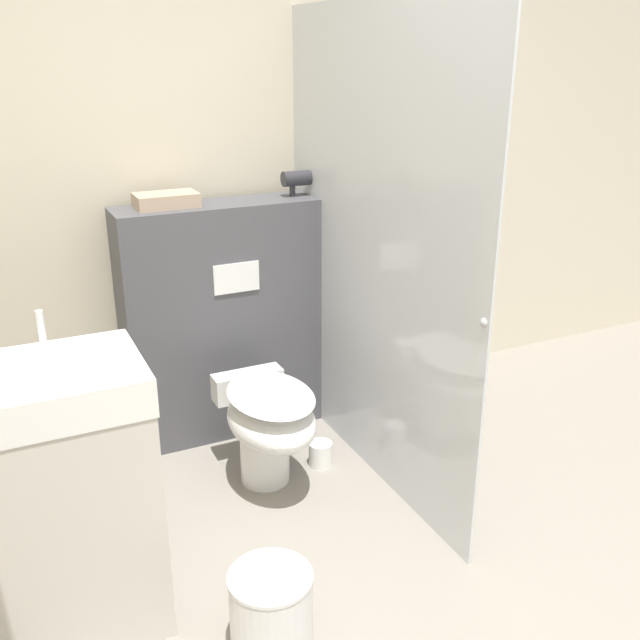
# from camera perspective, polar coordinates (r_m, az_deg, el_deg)

# --- Properties ---
(wall_back) EXTENTS (8.00, 0.06, 2.50)m
(wall_back) POSITION_cam_1_polar(r_m,az_deg,el_deg) (3.58, -7.34, 11.42)
(wall_back) COLOR beige
(wall_back) RESTS_ON ground_plane
(partition_panel) EXTENTS (1.03, 0.28, 1.16)m
(partition_panel) POSITION_cam_1_polar(r_m,az_deg,el_deg) (3.52, -7.27, -0.00)
(partition_panel) COLOR #4C4C51
(partition_panel) RESTS_ON ground_plane
(shower_glass) EXTENTS (0.04, 1.59, 2.02)m
(shower_glass) POSITION_cam_1_polar(r_m,az_deg,el_deg) (3.02, 4.19, 5.16)
(shower_glass) COLOR silver
(shower_glass) RESTS_ON ground_plane
(toilet) EXTENTS (0.36, 0.59, 0.48)m
(toilet) POSITION_cam_1_polar(r_m,az_deg,el_deg) (3.12, -4.20, -8.18)
(toilet) COLOR white
(toilet) RESTS_ON ground_plane
(sink_vanity) EXTENTS (0.53, 0.44, 1.08)m
(sink_vanity) POSITION_cam_1_polar(r_m,az_deg,el_deg) (2.48, -19.45, -13.47)
(sink_vanity) COLOR beige
(sink_vanity) RESTS_ON ground_plane
(hair_drier) EXTENTS (0.19, 0.07, 0.12)m
(hair_drier) POSITION_cam_1_polar(r_m,az_deg,el_deg) (3.48, -1.63, 11.24)
(hair_drier) COLOR #2D2D33
(hair_drier) RESTS_ON partition_panel
(folded_towel) EXTENTS (0.28, 0.17, 0.06)m
(folded_towel) POSITION_cam_1_polar(r_m,az_deg,el_deg) (3.30, -12.21, 9.36)
(folded_towel) COLOR tan
(folded_towel) RESTS_ON partition_panel
(spare_toilet_roll) EXTENTS (0.11, 0.11, 0.12)m
(spare_toilet_roll) POSITION_cam_1_polar(r_m,az_deg,el_deg) (3.38, 0.04, -10.66)
(spare_toilet_roll) COLOR white
(spare_toilet_roll) RESTS_ON ground_plane
(waste_bin) EXTENTS (0.27, 0.27, 0.31)m
(waste_bin) POSITION_cam_1_polar(r_m,az_deg,el_deg) (2.43, -3.92, -22.48)
(waste_bin) COLOR silver
(waste_bin) RESTS_ON ground_plane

